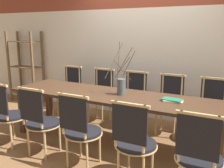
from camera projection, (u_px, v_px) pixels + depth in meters
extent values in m
plane|color=brown|center=(112.00, 143.00, 3.68)|extent=(16.00, 16.00, 0.00)
cube|color=beige|center=(145.00, 64.00, 4.58)|extent=(12.00, 0.06, 2.00)
cube|color=#422B1C|center=(112.00, 96.00, 3.52)|extent=(3.12, 0.83, 0.04)
cube|color=#422B1C|center=(23.00, 111.00, 4.00)|extent=(0.09, 0.09, 0.70)
cube|color=#422B1C|center=(219.00, 152.00, 2.67)|extent=(0.09, 0.09, 0.70)
cube|color=#422B1C|center=(49.00, 102.00, 4.53)|extent=(0.09, 0.09, 0.70)
cube|color=#422B1C|center=(223.00, 132.00, 3.21)|extent=(0.09, 0.09, 0.70)
cylinder|color=black|center=(11.00, 116.00, 3.55)|extent=(0.44, 0.44, 0.04)
cylinder|color=tan|center=(11.00, 117.00, 3.56)|extent=(0.46, 0.46, 0.01)
cylinder|color=tan|center=(13.00, 125.00, 3.79)|extent=(0.03, 0.03, 0.42)
cylinder|color=tan|center=(27.00, 129.00, 3.66)|extent=(0.03, 0.03, 0.42)
cylinder|color=tan|center=(11.00, 136.00, 3.41)|extent=(0.03, 0.03, 0.42)
cylinder|color=tan|center=(6.00, 103.00, 3.27)|extent=(0.03, 0.03, 0.49)
cylinder|color=black|center=(43.00, 123.00, 3.28)|extent=(0.44, 0.44, 0.04)
cylinder|color=tan|center=(44.00, 125.00, 3.28)|extent=(0.46, 0.46, 0.01)
cylinder|color=tan|center=(44.00, 133.00, 3.51)|extent=(0.03, 0.03, 0.42)
cylinder|color=tan|center=(60.00, 137.00, 3.38)|extent=(0.03, 0.03, 0.42)
cylinder|color=tan|center=(29.00, 141.00, 3.27)|extent=(0.03, 0.03, 0.42)
cylinder|color=tan|center=(45.00, 145.00, 3.14)|extent=(0.03, 0.03, 0.42)
cylinder|color=tan|center=(23.00, 106.00, 3.13)|extent=(0.03, 0.03, 0.49)
cylinder|color=tan|center=(41.00, 110.00, 2.99)|extent=(0.03, 0.03, 0.49)
cube|color=black|center=(31.00, 106.00, 3.05)|extent=(0.37, 0.02, 0.39)
cube|color=tan|center=(30.00, 90.00, 3.01)|extent=(0.41, 0.03, 0.03)
cylinder|color=black|center=(83.00, 132.00, 2.99)|extent=(0.44, 0.44, 0.04)
cylinder|color=tan|center=(83.00, 134.00, 3.00)|extent=(0.46, 0.46, 0.01)
cylinder|color=tan|center=(81.00, 142.00, 3.23)|extent=(0.03, 0.03, 0.42)
cylinder|color=tan|center=(100.00, 147.00, 3.10)|extent=(0.03, 0.03, 0.42)
cylinder|color=tan|center=(67.00, 151.00, 2.98)|extent=(0.03, 0.03, 0.42)
cylinder|color=tan|center=(87.00, 157.00, 2.85)|extent=(0.03, 0.03, 0.42)
cylinder|color=tan|center=(62.00, 114.00, 2.84)|extent=(0.03, 0.03, 0.49)
cylinder|color=tan|center=(85.00, 118.00, 2.70)|extent=(0.03, 0.03, 0.49)
cube|color=black|center=(73.00, 114.00, 2.76)|extent=(0.37, 0.02, 0.39)
cube|color=tan|center=(73.00, 96.00, 2.72)|extent=(0.41, 0.03, 0.03)
cylinder|color=black|center=(136.00, 144.00, 2.68)|extent=(0.44, 0.44, 0.04)
cylinder|color=tan|center=(136.00, 146.00, 2.69)|extent=(0.46, 0.46, 0.01)
cylinder|color=tan|center=(129.00, 154.00, 2.92)|extent=(0.03, 0.03, 0.42)
cylinder|color=tan|center=(152.00, 160.00, 2.79)|extent=(0.03, 0.03, 0.42)
cylinder|color=tan|center=(118.00, 166.00, 2.67)|extent=(0.03, 0.03, 0.42)
cylinder|color=tan|center=(116.00, 124.00, 2.53)|extent=(0.03, 0.03, 0.49)
cylinder|color=tan|center=(144.00, 130.00, 2.39)|extent=(0.03, 0.03, 0.49)
cube|color=black|center=(129.00, 125.00, 2.45)|extent=(0.37, 0.02, 0.39)
cube|color=tan|center=(130.00, 105.00, 2.41)|extent=(0.41, 0.03, 0.03)
cylinder|color=black|center=(199.00, 158.00, 2.39)|extent=(0.44, 0.44, 0.04)
cylinder|color=tan|center=(199.00, 160.00, 2.39)|extent=(0.46, 0.46, 0.01)
cylinder|color=tan|center=(185.00, 168.00, 2.62)|extent=(0.03, 0.03, 0.42)
cylinder|color=tan|center=(180.00, 137.00, 2.24)|extent=(0.03, 0.03, 0.49)
cylinder|color=tan|center=(217.00, 144.00, 2.10)|extent=(0.03, 0.03, 0.49)
cube|color=black|center=(198.00, 138.00, 2.16)|extent=(0.37, 0.02, 0.39)
cube|color=tan|center=(200.00, 115.00, 2.12)|extent=(0.41, 0.03, 0.03)
cylinder|color=black|center=(68.00, 93.00, 4.79)|extent=(0.44, 0.44, 0.04)
cylinder|color=tan|center=(68.00, 94.00, 4.80)|extent=(0.46, 0.46, 0.01)
cylinder|color=tan|center=(70.00, 107.00, 4.65)|extent=(0.03, 0.03, 0.42)
cylinder|color=tan|center=(58.00, 105.00, 4.78)|extent=(0.03, 0.03, 0.42)
cylinder|color=tan|center=(79.00, 103.00, 4.90)|extent=(0.03, 0.03, 0.42)
cylinder|color=tan|center=(67.00, 102.00, 5.03)|extent=(0.03, 0.03, 0.42)
cylinder|color=tan|center=(80.00, 79.00, 4.83)|extent=(0.03, 0.03, 0.49)
cylinder|color=tan|center=(67.00, 77.00, 4.97)|extent=(0.03, 0.03, 0.49)
cube|color=black|center=(73.00, 77.00, 4.90)|extent=(0.37, 0.02, 0.39)
cube|color=tan|center=(73.00, 67.00, 4.85)|extent=(0.41, 0.03, 0.03)
cylinder|color=black|center=(99.00, 98.00, 4.47)|extent=(0.44, 0.44, 0.04)
cylinder|color=tan|center=(99.00, 99.00, 4.48)|extent=(0.46, 0.46, 0.01)
cylinder|color=tan|center=(102.00, 113.00, 4.33)|extent=(0.03, 0.03, 0.42)
cylinder|color=tan|center=(88.00, 111.00, 4.46)|extent=(0.03, 0.03, 0.42)
cylinder|color=tan|center=(110.00, 109.00, 4.58)|extent=(0.03, 0.03, 0.42)
cylinder|color=tan|center=(97.00, 106.00, 4.71)|extent=(0.03, 0.03, 0.42)
cylinder|color=tan|center=(112.00, 82.00, 4.51)|extent=(0.03, 0.03, 0.49)
cylinder|color=tan|center=(97.00, 81.00, 4.65)|extent=(0.03, 0.03, 0.49)
cube|color=black|center=(104.00, 80.00, 4.58)|extent=(0.37, 0.02, 0.39)
cube|color=tan|center=(104.00, 69.00, 4.53)|extent=(0.41, 0.03, 0.03)
cylinder|color=black|center=(132.00, 102.00, 4.19)|extent=(0.44, 0.44, 0.04)
cylinder|color=tan|center=(132.00, 104.00, 4.19)|extent=(0.46, 0.46, 0.01)
cylinder|color=tan|center=(136.00, 119.00, 4.05)|extent=(0.03, 0.03, 0.42)
cylinder|color=tan|center=(120.00, 116.00, 4.18)|extent=(0.03, 0.03, 0.42)
cylinder|color=tan|center=(142.00, 114.00, 4.29)|extent=(0.03, 0.03, 0.42)
cylinder|color=tan|center=(127.00, 112.00, 4.42)|extent=(0.03, 0.03, 0.42)
cylinder|color=tan|center=(145.00, 86.00, 4.22)|extent=(0.03, 0.03, 0.49)
cylinder|color=tan|center=(128.00, 84.00, 4.36)|extent=(0.03, 0.03, 0.49)
cube|color=black|center=(136.00, 84.00, 4.29)|extent=(0.37, 0.02, 0.39)
cube|color=tan|center=(136.00, 72.00, 4.24)|extent=(0.41, 0.03, 0.03)
cylinder|color=black|center=(168.00, 108.00, 3.90)|extent=(0.44, 0.44, 0.04)
cylinder|color=tan|center=(168.00, 109.00, 3.91)|extent=(0.46, 0.46, 0.01)
cylinder|color=tan|center=(174.00, 126.00, 3.76)|extent=(0.03, 0.03, 0.42)
cylinder|color=tan|center=(156.00, 123.00, 3.89)|extent=(0.03, 0.03, 0.42)
cylinder|color=tan|center=(179.00, 120.00, 4.01)|extent=(0.03, 0.03, 0.42)
cylinder|color=tan|center=(161.00, 117.00, 4.14)|extent=(0.03, 0.03, 0.42)
cylinder|color=tan|center=(182.00, 90.00, 3.94)|extent=(0.03, 0.03, 0.49)
cylinder|color=tan|center=(163.00, 88.00, 4.08)|extent=(0.03, 0.03, 0.49)
cube|color=black|center=(172.00, 88.00, 4.01)|extent=(0.37, 0.02, 0.39)
cube|color=tan|center=(173.00, 75.00, 3.96)|extent=(0.41, 0.03, 0.03)
cylinder|color=black|center=(211.00, 114.00, 3.62)|extent=(0.44, 0.44, 0.04)
cylinder|color=tan|center=(211.00, 116.00, 3.62)|extent=(0.46, 0.46, 0.01)
cylinder|color=tan|center=(219.00, 134.00, 3.48)|extent=(0.03, 0.03, 0.42)
cylinder|color=tan|center=(198.00, 130.00, 3.61)|extent=(0.03, 0.03, 0.42)
cylinder|color=tan|center=(221.00, 127.00, 3.73)|extent=(0.03, 0.03, 0.42)
cylinder|color=tan|center=(201.00, 124.00, 3.86)|extent=(0.03, 0.03, 0.42)
cylinder|color=tan|center=(203.00, 92.00, 3.79)|extent=(0.03, 0.03, 0.49)
cube|color=black|center=(214.00, 92.00, 3.72)|extent=(0.37, 0.02, 0.39)
cube|color=tan|center=(215.00, 79.00, 3.67)|extent=(0.41, 0.03, 0.03)
cylinder|color=#4C5156|center=(121.00, 87.00, 3.48)|extent=(0.12, 0.12, 0.23)
cylinder|color=#473828|center=(114.00, 60.00, 3.53)|extent=(0.14, 0.31, 0.49)
cylinder|color=#473828|center=(124.00, 62.00, 3.52)|extent=(0.25, 0.05, 0.44)
cylinder|color=#473828|center=(123.00, 70.00, 3.31)|extent=(0.20, 0.14, 0.28)
cylinder|color=#473828|center=(122.00, 67.00, 3.52)|extent=(0.21, 0.07, 0.30)
cylinder|color=#473828|center=(129.00, 64.00, 3.49)|extent=(0.24, 0.12, 0.39)
cylinder|color=#473828|center=(119.00, 60.00, 3.42)|extent=(0.01, 0.09, 0.51)
cube|color=beige|center=(173.00, 101.00, 3.17)|extent=(0.26, 0.18, 0.02)
cube|color=#1E6B4C|center=(172.00, 99.00, 3.18)|extent=(0.27, 0.18, 0.01)
cube|color=brown|center=(9.00, 67.00, 5.69)|extent=(0.04, 0.04, 1.59)
cube|color=brown|center=(33.00, 69.00, 5.36)|extent=(0.04, 0.04, 1.59)
cube|color=brown|center=(20.00, 65.00, 5.97)|extent=(0.04, 0.04, 1.59)
cube|color=brown|center=(43.00, 67.00, 5.63)|extent=(0.04, 0.04, 1.59)
cube|color=brown|center=(28.00, 93.00, 5.80)|extent=(0.74, 0.32, 0.02)
cube|color=brown|center=(26.00, 67.00, 5.66)|extent=(0.74, 0.32, 0.02)
cube|color=brown|center=(24.00, 41.00, 5.54)|extent=(0.74, 0.32, 0.02)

